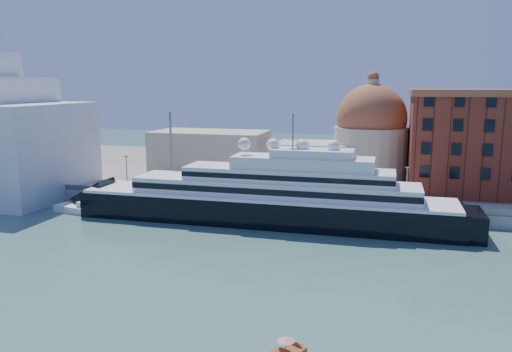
# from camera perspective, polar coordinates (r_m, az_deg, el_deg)

# --- Properties ---
(ground) EXTENTS (400.00, 400.00, 0.00)m
(ground) POSITION_cam_1_polar(r_m,az_deg,el_deg) (77.03, -5.92, -9.58)
(ground) COLOR #345A53
(ground) RESTS_ON ground
(quay) EXTENTS (180.00, 10.00, 2.50)m
(quay) POSITION_cam_1_polar(r_m,az_deg,el_deg) (107.81, 0.46, -3.01)
(quay) COLOR gray
(quay) RESTS_ON ground
(land) EXTENTS (260.00, 72.00, 2.00)m
(land) POSITION_cam_1_polar(r_m,az_deg,el_deg) (147.13, 4.43, 0.49)
(land) COLOR slate
(land) RESTS_ON ground
(quay_fence) EXTENTS (180.00, 0.10, 1.20)m
(quay_fence) POSITION_cam_1_polar(r_m,az_deg,el_deg) (103.15, -0.16, -2.57)
(quay_fence) COLOR slate
(quay_fence) RESTS_ON quay
(superyacht) EXTENTS (82.27, 11.41, 24.59)m
(superyacht) POSITION_cam_1_polar(r_m,az_deg,el_deg) (96.46, -0.46, -2.79)
(superyacht) COLOR black
(superyacht) RESTS_ON ground
(service_barge) EXTENTS (12.34, 6.18, 2.65)m
(service_barge) POSITION_cam_1_polar(r_m,az_deg,el_deg) (110.03, -19.29, -3.59)
(service_barge) COLOR white
(service_barge) RESTS_ON ground
(warehouse) EXTENTS (43.00, 19.00, 23.25)m
(warehouse) POSITION_cam_1_polar(r_m,az_deg,el_deg) (123.01, 27.00, 3.45)
(warehouse) COLOR maroon
(warehouse) RESTS_ON land
(church) EXTENTS (66.00, 18.00, 25.50)m
(church) POSITION_cam_1_polar(r_m,az_deg,el_deg) (127.76, 5.90, 3.45)
(church) COLOR beige
(church) RESTS_ON land
(lamp_posts) EXTENTS (120.80, 2.40, 18.00)m
(lamp_posts) POSITION_cam_1_polar(r_m,az_deg,el_deg) (108.34, -6.27, 1.63)
(lamp_posts) COLOR slate
(lamp_posts) RESTS_ON quay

